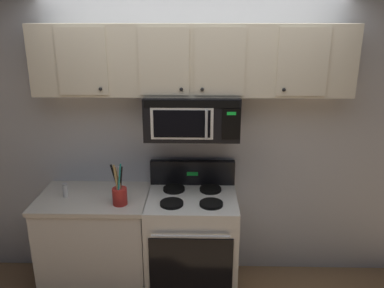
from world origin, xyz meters
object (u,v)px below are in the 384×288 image
object	(u,v)px
stove_range	(192,242)
over_range_microwave	(192,116)
utensil_crock_red	(119,193)
salt_shaker	(65,190)

from	to	relation	value
stove_range	over_range_microwave	distance (m)	1.11
stove_range	utensil_crock_red	world-z (taller)	utensil_crock_red
salt_shaker	utensil_crock_red	bearing A→B (deg)	-14.65
stove_range	over_range_microwave	size ratio (longest dim) A/B	1.47
utensil_crock_red	salt_shaker	world-z (taller)	utensil_crock_red
utensil_crock_red	stove_range	bearing A→B (deg)	13.78
over_range_microwave	salt_shaker	bearing A→B (deg)	-172.98
over_range_microwave	salt_shaker	xyz separation A→B (m)	(-1.07, -0.13, -0.62)
stove_range	utensil_crock_red	bearing A→B (deg)	-166.22
over_range_microwave	stove_range	bearing A→B (deg)	-89.86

